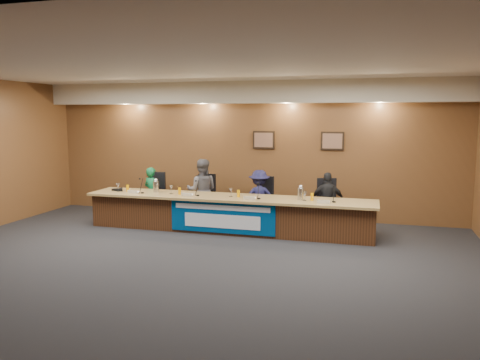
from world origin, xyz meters
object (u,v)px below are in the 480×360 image
object	(u,v)px
office_chair_d	(328,207)
speakerphone	(119,190)
panelist_a	(152,193)
office_chair_c	(260,203)
office_chair_b	(203,200)
panelist_c	(259,198)
panelist_b	(202,191)
carafe_right	(301,194)
banner	(222,217)
dais_body	(228,215)
panelist_d	(328,201)
carafe_left	(156,187)
office_chair_a	(154,198)

from	to	relation	value
office_chair_d	speakerphone	bearing A→B (deg)	174.68
panelist_a	office_chair_c	size ratio (longest dim) A/B	2.55
office_chair_c	office_chair_b	bearing A→B (deg)	-162.65
panelist_c	panelist_b	bearing A→B (deg)	-17.51
panelist_c	carafe_right	distance (m)	1.25
banner	office_chair_c	bearing A→B (deg)	66.25
dais_body	panelist_d	size ratio (longest dim) A/B	4.84
dais_body	carafe_left	size ratio (longest dim) A/B	25.41
banner	panelist_d	xyz separation A→B (m)	(2.01, 1.07, 0.24)
office_chair_c	panelist_b	bearing A→B (deg)	-158.41
banner	panelist_a	size ratio (longest dim) A/B	1.80
panelist_a	office_chair_a	bearing A→B (deg)	-70.84
office_chair_b	carafe_left	xyz separation A→B (m)	(-0.85, -0.71, 0.39)
office_chair_c	panelist_c	bearing A→B (deg)	-72.65
dais_body	office_chair_c	distance (m)	0.93
office_chair_c	speakerphone	distance (m)	3.19
banner	carafe_right	size ratio (longest dim) A/B	9.14
office_chair_a	panelist_a	bearing A→B (deg)	-94.26
carafe_left	office_chair_c	bearing A→B (deg)	17.93
carafe_right	office_chair_d	bearing A→B (deg)	59.10
panelist_c	carafe_left	distance (m)	2.29
panelist_b	carafe_left	xyz separation A→B (m)	(-0.85, -0.61, 0.14)
dais_body	office_chair_c	bearing A→B (deg)	55.76
panelist_a	carafe_left	world-z (taller)	panelist_a
banner	panelist_b	xyz separation A→B (m)	(-0.83, 1.07, 0.35)
dais_body	panelist_d	distance (m)	2.13
panelist_a	office_chair_c	world-z (taller)	panelist_a
office_chair_a	office_chair_c	bearing A→B (deg)	-4.26
office_chair_d	carafe_right	world-z (taller)	carafe_right
dais_body	panelist_b	world-z (taller)	panelist_b
carafe_left	office_chair_d	bearing A→B (deg)	10.90
office_chair_b	speakerphone	size ratio (longest dim) A/B	1.50
banner	speakerphone	distance (m)	2.63
panelist_d	speakerphone	distance (m)	4.62
office_chair_b	panelist_a	bearing A→B (deg)	-171.52
panelist_b	office_chair_c	distance (m)	1.37
panelist_d	carafe_right	bearing A→B (deg)	47.23
panelist_c	office_chair_b	world-z (taller)	panelist_c
carafe_left	carafe_right	world-z (taller)	carafe_right
office_chair_a	office_chair_b	bearing A→B (deg)	-4.26
dais_body	speakerphone	world-z (taller)	speakerphone
office_chair_c	carafe_right	xyz separation A→B (m)	(1.02, -0.79, 0.39)
carafe_right	speakerphone	bearing A→B (deg)	179.57
panelist_b	office_chair_d	world-z (taller)	panelist_b
dais_body	banner	distance (m)	0.42
office_chair_d	office_chair_c	bearing A→B (deg)	165.22
panelist_d	panelist_c	bearing A→B (deg)	-8.36
speakerphone	panelist_a	bearing A→B (deg)	53.91
panelist_c	panelist_d	distance (m)	1.49
banner	panelist_d	bearing A→B (deg)	28.15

